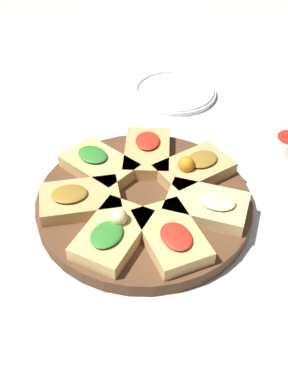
% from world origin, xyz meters
% --- Properties ---
extents(ground_plane, '(3.00, 3.00, 0.00)m').
position_xyz_m(ground_plane, '(0.00, 0.00, 0.00)').
color(ground_plane, beige).
extents(serving_board, '(0.35, 0.35, 0.02)m').
position_xyz_m(serving_board, '(0.00, 0.00, 0.01)').
color(serving_board, '#51331E').
rests_on(serving_board, ground_plane).
extents(focaccia_slice_0, '(0.09, 0.13, 0.03)m').
position_xyz_m(focaccia_slice_0, '(-0.01, -0.10, 0.04)').
color(focaccia_slice_0, tan).
rests_on(focaccia_slice_0, serving_board).
extents(focaccia_slice_1, '(0.14, 0.14, 0.03)m').
position_xyz_m(focaccia_slice_1, '(0.07, -0.07, 0.04)').
color(focaccia_slice_1, '#DBB775').
rests_on(focaccia_slice_1, serving_board).
extents(focaccia_slice_2, '(0.13, 0.09, 0.05)m').
position_xyz_m(focaccia_slice_2, '(0.10, 0.01, 0.04)').
color(focaccia_slice_2, tan).
rests_on(focaccia_slice_2, serving_board).
extents(focaccia_slice_3, '(0.13, 0.15, 0.03)m').
position_xyz_m(focaccia_slice_3, '(0.05, 0.09, 0.04)').
color(focaccia_slice_3, tan).
rests_on(focaccia_slice_3, serving_board).
extents(focaccia_slice_4, '(0.12, 0.14, 0.03)m').
position_xyz_m(focaccia_slice_4, '(-0.04, 0.10, 0.04)').
color(focaccia_slice_4, tan).
rests_on(focaccia_slice_4, serving_board).
extents(focaccia_slice_5, '(0.14, 0.11, 0.03)m').
position_xyz_m(focaccia_slice_5, '(-0.10, 0.03, 0.04)').
color(focaccia_slice_5, tan).
rests_on(focaccia_slice_5, serving_board).
extents(focaccia_slice_6, '(0.15, 0.14, 0.05)m').
position_xyz_m(focaccia_slice_6, '(-0.08, -0.06, 0.04)').
color(focaccia_slice_6, tan).
rests_on(focaccia_slice_6, serving_board).
extents(plate_right, '(0.19, 0.19, 0.02)m').
position_xyz_m(plate_right, '(0.22, 0.29, 0.01)').
color(plate_right, white).
rests_on(plate_right, ground_plane).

